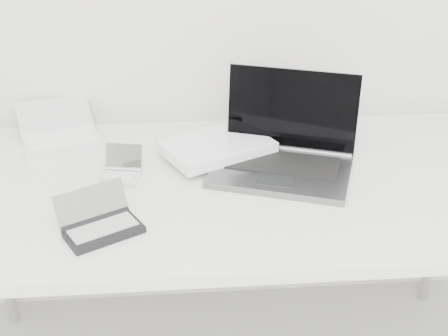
{
  "coord_description": "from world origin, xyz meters",
  "views": [
    {
      "loc": [
        -0.14,
        0.13,
        1.52
      ],
      "look_at": [
        -0.03,
        1.51,
        0.79
      ],
      "focal_mm": 50.0,
      "sensor_mm": 36.0,
      "label": 1
    }
  ],
  "objects": [
    {
      "name": "palmtop_charcoal",
      "position": [
        -0.33,
        1.34,
        0.75
      ],
      "size": [
        0.21,
        0.19,
        0.09
      ],
      "rotation": [
        0.0,
        0.0,
        0.51
      ],
      "color": "black",
      "rests_on": "desk"
    },
    {
      "name": "desk",
      "position": [
        0.0,
        1.55,
        0.68
      ],
      "size": [
        1.6,
        0.8,
        0.73
      ],
      "color": "white",
      "rests_on": "ground"
    },
    {
      "name": "netbook_open_white",
      "position": [
        -0.49,
        1.84,
        0.75
      ],
      "size": [
        0.29,
        0.32,
        0.08
      ],
      "rotation": [
        0.0,
        0.0,
        0.29
      ],
      "color": "white",
      "rests_on": "desk"
    },
    {
      "name": "pda_silver",
      "position": [
        -0.3,
        1.59,
        0.75
      ],
      "size": [
        0.12,
        0.12,
        0.08
      ],
      "rotation": [
        0.0,
        0.0,
        -0.2
      ],
      "color": "silver",
      "rests_on": "desk"
    },
    {
      "name": "laptop_large",
      "position": [
        0.07,
        1.64,
        0.77
      ],
      "size": [
        0.56,
        0.45,
        0.25
      ],
      "rotation": [
        0.0,
        0.0,
        -0.34
      ],
      "color": "slate",
      "rests_on": "desk"
    }
  ]
}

